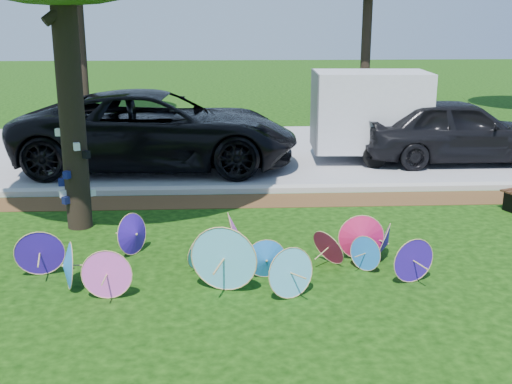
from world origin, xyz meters
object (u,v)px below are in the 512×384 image
dark_pickup (457,130)px  parasol_pile (234,252)px  black_van (158,130)px  cargo_trailer (370,111)px

dark_pickup → parasol_pile: bearing=140.4°
black_van → dark_pickup: black_van is taller
dark_pickup → cargo_trailer: size_ratio=1.72×
parasol_pile → cargo_trailer: cargo_trailer is taller
cargo_trailer → dark_pickup: bearing=-8.4°
parasol_pile → black_van: 7.20m
black_van → parasol_pile: bearing=-164.0°
dark_pickup → cargo_trailer: bearing=78.8°
parasol_pile → black_van: (-1.76, 6.96, 0.59)m
dark_pickup → black_van: bearing=91.1°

